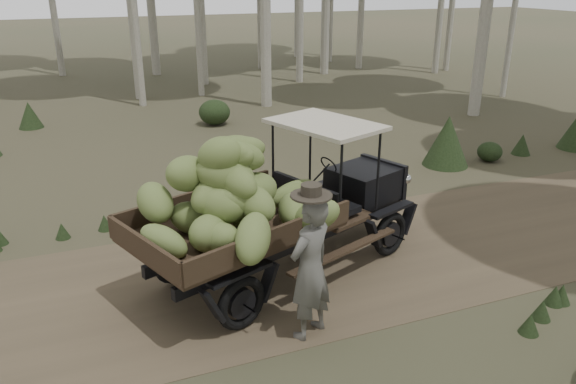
% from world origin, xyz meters
% --- Properties ---
extents(ground, '(120.00, 120.00, 0.00)m').
position_xyz_m(ground, '(0.00, 0.00, 0.00)').
color(ground, '#473D2B').
rests_on(ground, ground).
extents(dirt_track, '(70.00, 4.00, 0.01)m').
position_xyz_m(dirt_track, '(0.00, 0.00, 0.00)').
color(dirt_track, brown).
rests_on(dirt_track, ground).
extents(banana_truck, '(5.23, 3.46, 2.57)m').
position_xyz_m(banana_truck, '(0.78, -0.26, 1.48)').
color(banana_truck, black).
rests_on(banana_truck, ground).
extents(farmer, '(0.85, 0.75, 2.13)m').
position_xyz_m(farmer, '(0.99, -1.71, 1.01)').
color(farmer, '#56544E').
rests_on(farmer, ground).
extents(undergrowth, '(24.34, 20.11, 1.31)m').
position_xyz_m(undergrowth, '(-2.47, -0.04, 0.52)').
color(undergrowth, '#233319').
rests_on(undergrowth, ground).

